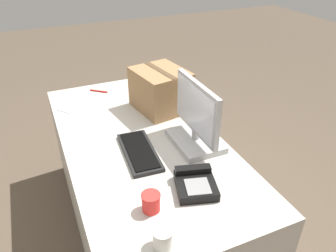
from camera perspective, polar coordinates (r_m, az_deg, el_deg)
The scene contains 10 objects.
ground_plane at distance 2.48m, azimuth -4.03°, elevation -16.65°, with size 12.00×12.00×0.00m, color brown.
office_desk at distance 2.22m, azimuth -4.39°, elevation -10.16°, with size 1.80×0.90×0.75m.
monitor at distance 1.87m, azimuth 4.90°, elevation 0.79°, with size 0.45×0.25×0.39m.
keyboard at distance 1.85m, azimuth -5.00°, elevation -4.46°, with size 0.42×0.20×0.03m.
desk_phone at distance 1.62m, azimuth 4.81°, elevation -9.97°, with size 0.25×0.24×0.08m.
paper_cup_left at distance 1.50m, azimuth -3.00°, elevation -13.11°, with size 0.09×0.09×0.09m.
paper_cup_right at distance 1.36m, azimuth -0.92°, elevation -18.93°, with size 0.09×0.09×0.09m.
spoon at distance 2.35m, azimuth -17.03°, elevation 2.20°, with size 0.14×0.12×0.00m.
cardboard_box at distance 2.25m, azimuth -1.32°, elevation 6.31°, with size 0.41×0.37×0.28m.
pen_marker at distance 2.61m, azimuth -11.98°, elevation 5.97°, with size 0.10×0.12×0.01m.
Camera 1 is at (1.59, -0.51, 1.84)m, focal length 35.00 mm.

